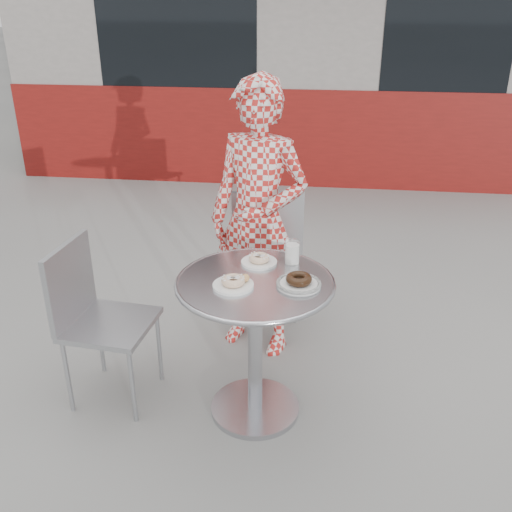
# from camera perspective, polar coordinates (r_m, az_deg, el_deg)

# --- Properties ---
(ground) EXTENTS (60.00, 60.00, 0.00)m
(ground) POSITION_cam_1_polar(r_m,az_deg,el_deg) (2.95, -0.71, -14.96)
(ground) COLOR gray
(ground) RESTS_ON ground
(storefront) EXTENTS (6.02, 4.55, 3.00)m
(storefront) POSITION_cam_1_polar(r_m,az_deg,el_deg) (7.81, 5.12, 21.98)
(storefront) COLOR gray
(storefront) RESTS_ON ground
(bistro_table) EXTENTS (0.72, 0.72, 0.73)m
(bistro_table) POSITION_cam_1_polar(r_m,az_deg,el_deg) (2.62, -0.09, -5.92)
(bistro_table) COLOR silver
(bistro_table) RESTS_ON ground
(chair_far) EXTENTS (0.47, 0.47, 0.87)m
(chair_far) POSITION_cam_1_polar(r_m,az_deg,el_deg) (3.62, 1.00, -1.67)
(chair_far) COLOR #9FA1A6
(chair_far) RESTS_ON ground
(chair_left) EXTENTS (0.44, 0.43, 0.83)m
(chair_left) POSITION_cam_1_polar(r_m,az_deg,el_deg) (2.97, -14.22, -9.34)
(chair_left) COLOR #9FA1A6
(chair_left) RESTS_ON ground
(seated_person) EXTENTS (0.65, 0.53, 1.53)m
(seated_person) POSITION_cam_1_polar(r_m,az_deg,el_deg) (3.07, 0.24, 3.47)
(seated_person) COLOR red
(seated_person) RESTS_ON ground
(plate_far) EXTENTS (0.17, 0.17, 0.04)m
(plate_far) POSITION_cam_1_polar(r_m,az_deg,el_deg) (2.68, 0.32, -0.40)
(plate_far) COLOR white
(plate_far) RESTS_ON bistro_table
(plate_near) EXTENTS (0.18, 0.18, 0.05)m
(plate_near) POSITION_cam_1_polar(r_m,az_deg,el_deg) (2.48, -2.23, -2.67)
(plate_near) COLOR white
(plate_near) RESTS_ON bistro_table
(plate_checker) EXTENTS (0.20, 0.20, 0.05)m
(plate_checker) POSITION_cam_1_polar(r_m,az_deg,el_deg) (2.49, 4.30, -2.63)
(plate_checker) COLOR white
(plate_checker) RESTS_ON bistro_table
(milk_cup) EXTENTS (0.07, 0.07, 0.11)m
(milk_cup) POSITION_cam_1_polar(r_m,az_deg,el_deg) (2.68, 3.64, 0.33)
(milk_cup) COLOR white
(milk_cup) RESTS_ON bistro_table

